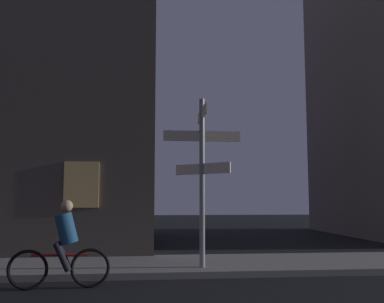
% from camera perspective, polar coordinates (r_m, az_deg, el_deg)
% --- Properties ---
extents(sidewalk_kerb, '(40.00, 2.80, 0.14)m').
position_cam_1_polar(sidewalk_kerb, '(10.64, 2.93, -14.66)').
color(sidewalk_kerb, gray).
rests_on(sidewalk_kerb, ground_plane).
extents(signpost, '(1.75, 1.40, 3.76)m').
position_cam_1_polar(signpost, '(9.73, 1.33, -1.84)').
color(signpost, gray).
rests_on(signpost, sidewalk_kerb).
extents(cyclist, '(1.82, 0.36, 1.61)m').
position_cam_1_polar(cyclist, '(8.48, -16.63, -11.97)').
color(cyclist, black).
rests_on(cyclist, ground_plane).
extents(building_left_block, '(11.44, 9.51, 15.15)m').
position_cam_1_polar(building_left_block, '(18.23, -23.86, 13.33)').
color(building_left_block, '#4C443D').
rests_on(building_left_block, ground_plane).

